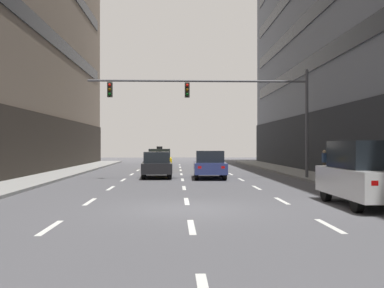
{
  "coord_description": "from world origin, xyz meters",
  "views": [
    {
      "loc": [
        -0.38,
        -13.92,
        1.97
      ],
      "look_at": [
        0.83,
        19.96,
        2.08
      ],
      "focal_mm": 42.23,
      "sensor_mm": 36.0,
      "label": 1
    }
  ],
  "objects_px": {
    "car_parked_1": "(364,174)",
    "taxi_driving_2": "(160,160)",
    "pedestrian_0": "(324,161)",
    "traffic_signal_0": "(227,100)",
    "car_driving_0": "(157,165)",
    "car_driving_1": "(210,165)"
  },
  "relations": [
    {
      "from": "taxi_driving_2",
      "to": "car_parked_1",
      "type": "bearing_deg",
      "value": -70.91
    },
    {
      "from": "traffic_signal_0",
      "to": "taxi_driving_2",
      "type": "bearing_deg",
      "value": 112.78
    },
    {
      "from": "car_parked_1",
      "to": "pedestrian_0",
      "type": "height_order",
      "value": "car_parked_1"
    },
    {
      "from": "taxi_driving_2",
      "to": "traffic_signal_0",
      "type": "xyz_separation_m",
      "value": [
        4.22,
        -10.04,
        3.75
      ]
    },
    {
      "from": "car_parked_1",
      "to": "traffic_signal_0",
      "type": "xyz_separation_m",
      "value": [
        -3.19,
        11.36,
        3.54
      ]
    },
    {
      "from": "taxi_driving_2",
      "to": "car_driving_0",
      "type": "bearing_deg",
      "value": -89.17
    },
    {
      "from": "car_driving_0",
      "to": "car_parked_1",
      "type": "bearing_deg",
      "value": -60.98
    },
    {
      "from": "car_parked_1",
      "to": "car_driving_0",
      "type": "bearing_deg",
      "value": 119.02
    },
    {
      "from": "car_driving_1",
      "to": "pedestrian_0",
      "type": "bearing_deg",
      "value": 2.88
    },
    {
      "from": "taxi_driving_2",
      "to": "car_parked_1",
      "type": "xyz_separation_m",
      "value": [
        7.41,
        -21.4,
        0.21
      ]
    },
    {
      "from": "pedestrian_0",
      "to": "taxi_driving_2",
      "type": "bearing_deg",
      "value": 140.75
    },
    {
      "from": "car_driving_1",
      "to": "car_driving_0",
      "type": "bearing_deg",
      "value": 169.71
    },
    {
      "from": "car_parked_1",
      "to": "traffic_signal_0",
      "type": "distance_m",
      "value": 12.32
    },
    {
      "from": "traffic_signal_0",
      "to": "pedestrian_0",
      "type": "xyz_separation_m",
      "value": [
        6.17,
        1.55,
        -3.56
      ]
    },
    {
      "from": "car_driving_0",
      "to": "pedestrian_0",
      "type": "xyz_separation_m",
      "value": [
        10.27,
        -0.22,
        0.26
      ]
    },
    {
      "from": "taxi_driving_2",
      "to": "pedestrian_0",
      "type": "xyz_separation_m",
      "value": [
        10.39,
        -8.49,
        0.19
      ]
    },
    {
      "from": "car_parked_1",
      "to": "pedestrian_0",
      "type": "xyz_separation_m",
      "value": [
        2.98,
        12.91,
        -0.02
      ]
    },
    {
      "from": "pedestrian_0",
      "to": "traffic_signal_0",
      "type": "bearing_deg",
      "value": -165.87
    },
    {
      "from": "car_parked_1",
      "to": "traffic_signal_0",
      "type": "relative_size",
      "value": 0.35
    },
    {
      "from": "car_parked_1",
      "to": "taxi_driving_2",
      "type": "bearing_deg",
      "value": 109.09
    },
    {
      "from": "car_driving_0",
      "to": "traffic_signal_0",
      "type": "bearing_deg",
      "value": -23.46
    },
    {
      "from": "taxi_driving_2",
      "to": "car_driving_1",
      "type": "bearing_deg",
      "value": -69.46
    }
  ]
}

